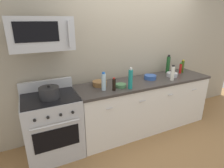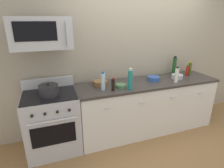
{
  "view_description": "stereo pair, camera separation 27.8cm",
  "coord_description": "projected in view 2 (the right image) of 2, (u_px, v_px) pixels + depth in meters",
  "views": [
    {
      "loc": [
        -1.81,
        -2.41,
        1.92
      ],
      "look_at": [
        -0.68,
        -0.05,
        0.98
      ],
      "focal_mm": 29.07,
      "sensor_mm": 36.0,
      "label": 1
    },
    {
      "loc": [
        -1.56,
        -2.52,
        1.92
      ],
      "look_at": [
        -0.68,
        -0.05,
        0.98
      ],
      "focal_mm": 29.07,
      "sensor_mm": 36.0,
      "label": 2
    }
  ],
  "objects": [
    {
      "name": "bowl_wooden_salad",
      "position": [
        100.0,
        83.0,
        2.89
      ],
      "size": [
        0.22,
        0.22,
        0.07
      ],
      "color": "brown",
      "rests_on": "countertop_slab"
    },
    {
      "name": "bowl_blue_mixing",
      "position": [
        153.0,
        78.0,
        3.11
      ],
      "size": [
        0.21,
        0.21,
        0.07
      ],
      "color": "#2D519E",
      "rests_on": "countertop_slab"
    },
    {
      "name": "bowl_steel_prep",
      "position": [
        177.0,
        76.0,
        3.22
      ],
      "size": [
        0.2,
        0.2,
        0.07
      ],
      "color": "#B2B5BA",
      "rests_on": "countertop_slab"
    },
    {
      "name": "range_oven",
      "position": [
        53.0,
        122.0,
        2.71
      ],
      "size": [
        0.76,
        0.69,
        1.07
      ],
      "color": "#B7BABF",
      "rests_on": "ground_plane"
    },
    {
      "name": "ground_plane",
      "position": [
        145.0,
        128.0,
        3.37
      ],
      "size": [
        6.65,
        6.65,
        0.0
      ],
      "primitive_type": "plane",
      "color": "olive"
    },
    {
      "name": "microwave",
      "position": [
        42.0,
        33.0,
        2.32
      ],
      "size": [
        0.74,
        0.44,
        0.4
      ],
      "color": "#B7BABF"
    },
    {
      "name": "bowl_green_glaze",
      "position": [
        121.0,
        86.0,
        2.79
      ],
      "size": [
        0.16,
        0.16,
        0.05
      ],
      "color": "#477A4C",
      "rests_on": "countertop_slab"
    },
    {
      "name": "bottle_water_clear",
      "position": [
        103.0,
        81.0,
        2.67
      ],
      "size": [
        0.07,
        0.07,
        0.28
      ],
      "color": "silver",
      "rests_on": "countertop_slab"
    },
    {
      "name": "bottle_vinegar_white",
      "position": [
        177.0,
        75.0,
        2.99
      ],
      "size": [
        0.06,
        0.06,
        0.27
      ],
      "color": "silver",
      "rests_on": "countertop_slab"
    },
    {
      "name": "back_wall",
      "position": [
        139.0,
        52.0,
        3.28
      ],
      "size": [
        5.54,
        0.1,
        2.7
      ],
      "primitive_type": "cube",
      "color": "#9E937F",
      "rests_on": "ground_plane"
    },
    {
      "name": "bottle_sparkling_teal",
      "position": [
        130.0,
        80.0,
        2.68
      ],
      "size": [
        0.07,
        0.07,
        0.32
      ],
      "color": "#197F7A",
      "rests_on": "countertop_slab"
    },
    {
      "name": "bottle_soy_sauce_dark",
      "position": [
        113.0,
        84.0,
        2.66
      ],
      "size": [
        0.05,
        0.05,
        0.2
      ],
      "color": "black",
      "rests_on": "countertop_slab"
    },
    {
      "name": "bottle_olive_oil",
      "position": [
        190.0,
        68.0,
        3.41
      ],
      "size": [
        0.06,
        0.06,
        0.25
      ],
      "color": "#385114",
      "rests_on": "countertop_slab"
    },
    {
      "name": "bottle_hot_sauce_red",
      "position": [
        187.0,
        70.0,
        3.37
      ],
      "size": [
        0.05,
        0.05,
        0.21
      ],
      "color": "#B21914",
      "rests_on": "countertop_slab"
    },
    {
      "name": "stockpot",
      "position": [
        49.0,
        90.0,
        2.49
      ],
      "size": [
        0.26,
        0.26,
        0.19
      ],
      "color": "#262628",
      "rests_on": "range_oven"
    },
    {
      "name": "bottle_wine_green",
      "position": [
        174.0,
        66.0,
        3.41
      ],
      "size": [
        0.07,
        0.07,
        0.35
      ],
      "color": "#19471E",
      "rests_on": "countertop_slab"
    },
    {
      "name": "counter_unit",
      "position": [
        147.0,
        106.0,
        3.22
      ],
      "size": [
        2.45,
        0.66,
        0.92
      ],
      "color": "silver",
      "rests_on": "ground_plane"
    }
  ]
}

